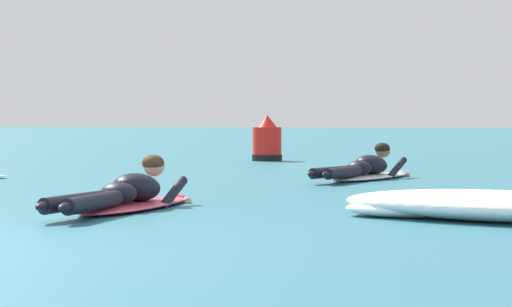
# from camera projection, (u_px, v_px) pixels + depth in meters

# --- Properties ---
(ground_plane) EXTENTS (120.00, 120.00, 0.00)m
(ground_plane) POSITION_uv_depth(u_px,v_px,m) (165.00, 170.00, 15.98)
(ground_plane) COLOR #2D6B7A
(surfer_near) EXTENTS (0.99, 2.51, 0.53)m
(surfer_near) POSITION_uv_depth(u_px,v_px,m) (128.00, 195.00, 9.09)
(surfer_near) COLOR #E54C66
(surfer_near) RESTS_ON ground
(surfer_far) EXTENTS (1.48, 2.41, 0.54)m
(surfer_far) POSITION_uv_depth(u_px,v_px,m) (366.00, 169.00, 13.45)
(surfer_far) COLOR white
(surfer_far) RESTS_ON ground
(whitewater_mid_left) EXTENTS (2.77, 1.81, 0.25)m
(whitewater_mid_left) POSITION_uv_depth(u_px,v_px,m) (495.00, 207.00, 8.17)
(whitewater_mid_left) COLOR white
(whitewater_mid_left) RESTS_ON ground
(channel_marker_buoy) EXTENTS (0.59, 0.59, 0.89)m
(channel_marker_buoy) POSITION_uv_depth(u_px,v_px,m) (267.00, 143.00, 19.15)
(channel_marker_buoy) COLOR red
(channel_marker_buoy) RESTS_ON ground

